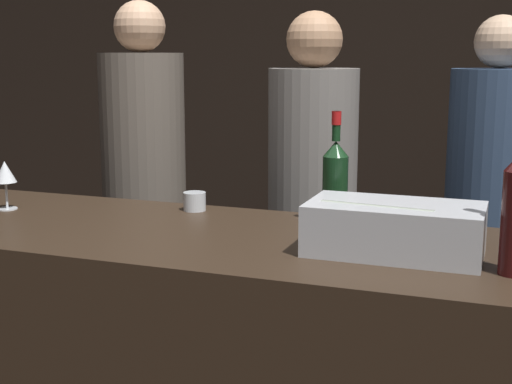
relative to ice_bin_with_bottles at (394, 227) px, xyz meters
name	(u,v)px	position (x,y,z in m)	size (l,w,h in m)	color
wall_back_chalkboard	(393,81)	(-0.40, 2.28, 0.29)	(6.40, 0.06, 2.80)	black
ice_bin_with_bottles	(394,227)	(0.00, 0.00, 0.00)	(0.43, 0.24, 0.13)	#B7BABF
wine_glass	(5,174)	(-1.27, 0.10, 0.05)	(0.07, 0.07, 0.16)	silver
candle_votive	(195,201)	(-0.69, 0.29, -0.04)	(0.07, 0.07, 0.06)	silver
red_wine_bottle_burgundy	(335,181)	(-0.21, 0.24, 0.07)	(0.07, 0.07, 0.34)	#143319
person_in_hoodie	(312,209)	(-0.46, 0.86, -0.16)	(0.34, 0.34, 1.70)	black
person_blond_tee	(491,203)	(0.19, 1.28, -0.17)	(0.38, 0.38, 1.70)	black
person_grey_polo	(144,188)	(-1.19, 0.86, -0.13)	(0.35, 0.35, 1.76)	black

